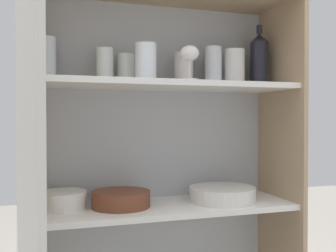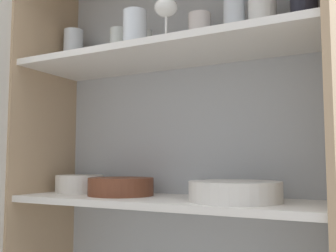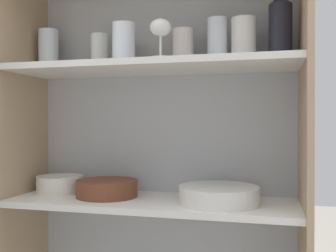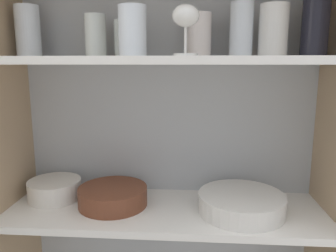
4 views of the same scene
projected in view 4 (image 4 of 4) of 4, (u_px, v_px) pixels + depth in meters
name	position (u px, v px, depth m)	size (l,w,h in m)	color
cupboard_back_panel	(169.00, 190.00, 1.12)	(0.96, 0.02, 1.51)	#B2B7BC
cupboard_side_left	(12.00, 205.00, 1.00)	(0.02, 0.33, 1.51)	tan
cupboard_side_right	(330.00, 216.00, 0.93)	(0.02, 0.33, 1.51)	tan
shelf_board_middle	(165.00, 211.00, 0.97)	(0.92, 0.29, 0.02)	white
shelf_board_upper	(165.00, 61.00, 0.88)	(0.92, 0.29, 0.02)	white
tumbler_glass_0	(95.00, 36.00, 0.94)	(0.06, 0.06, 0.12)	white
tumbler_glass_1	(241.00, 30.00, 0.90)	(0.06, 0.06, 0.15)	white
tumbler_glass_2	(28.00, 32.00, 0.96)	(0.07, 0.07, 0.15)	white
tumbler_glass_3	(199.00, 35.00, 0.92)	(0.07, 0.07, 0.12)	silver
tumbler_glass_4	(125.00, 39.00, 0.96)	(0.06, 0.06, 0.11)	white
tumbler_glass_5	(273.00, 31.00, 0.88)	(0.08, 0.08, 0.14)	white
tumbler_glass_6	(133.00, 31.00, 0.84)	(0.07, 0.07, 0.13)	white
wine_glass_0	(186.00, 19.00, 0.77)	(0.06, 0.06, 0.12)	white
wine_bottle	(316.00, 17.00, 0.87)	(0.07, 0.07, 0.24)	black
plate_stack_white	(241.00, 203.00, 0.93)	(0.25, 0.25, 0.05)	silver
mixing_bowl_large	(113.00, 195.00, 0.98)	(0.21, 0.21, 0.06)	brown
serving_bowl_small	(55.00, 188.00, 1.03)	(0.16, 0.16, 0.06)	silver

